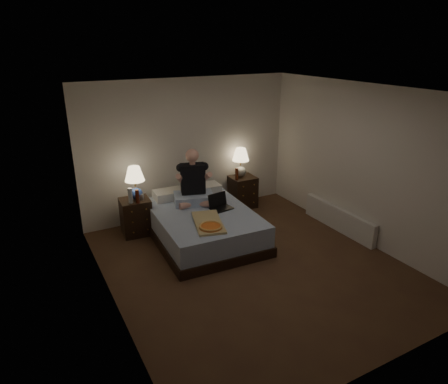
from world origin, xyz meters
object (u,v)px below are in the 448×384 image
water_bottle (130,196)px  radiator (339,219)px  nightstand_left (136,217)px  lamp_right (241,162)px  laptop (222,202)px  soda_can (142,197)px  pizza_box (211,227)px  lamp_left (135,183)px  bed (203,225)px  beer_bottle_right (237,174)px  nightstand_right (243,192)px  person (193,177)px  beer_bottle_left (137,196)px

water_bottle → radiator: size_ratio=0.16×
nightstand_left → radiator: nightstand_left is taller
lamp_right → water_bottle: size_ratio=2.24×
laptop → radiator: (1.90, -0.74, -0.42)m
radiator → soda_can: bearing=154.3°
soda_can → pizza_box: bearing=-64.7°
lamp_right → nightstand_left: bearing=-174.2°
lamp_right → water_bottle: (-2.26, -0.33, -0.15)m
pizza_box → radiator: pizza_box is taller
pizza_box → lamp_left: bearing=131.3°
bed → radiator: 2.35m
beer_bottle_right → laptop: (-0.79, -0.86, -0.11)m
water_bottle → laptop: water_bottle is taller
lamp_left → beer_bottle_right: size_ratio=2.43×
nightstand_left → radiator: bearing=-21.8°
soda_can → beer_bottle_right: bearing=4.6°
nightstand_right → pizza_box: bearing=-131.9°
bed → person: bearing=89.9°
person → laptop: (0.29, -0.46, -0.35)m
bed → soda_can: (-0.80, 0.66, 0.42)m
person → radiator: bearing=-11.6°
beer_bottle_right → nightstand_left: bearing=-177.8°
nightstand_left → nightstand_right: bearing=8.5°
nightstand_right → bed: bearing=-143.4°
lamp_left → water_bottle: bearing=-135.5°
beer_bottle_right → person: 1.17m
person → radiator: 2.61m
lamp_left → pizza_box: lamp_left is taller
nightstand_left → beer_bottle_right: (2.00, 0.08, 0.42)m
beer_bottle_left → laptop: 1.36m
radiator → bed: bearing=160.3°
radiator → nightstand_right: bearing=118.7°
lamp_left → lamp_right: bearing=5.5°
lamp_left → radiator: lamp_left is taller
nightstand_right → radiator: bearing=-59.6°
person → radiator: size_ratio=0.58×
water_bottle → person: 1.06m
lamp_left → beer_bottle_left: lamp_left is taller
nightstand_left → soda_can: soda_can is taller
soda_can → beer_bottle_right: size_ratio=0.43×
beer_bottle_left → pizza_box: 1.42m
bed → soda_can: soda_can is taller
person → lamp_right: bearing=40.9°
nightstand_left → beer_bottle_left: beer_bottle_left is taller
nightstand_left → nightstand_right: nightstand_left is taller
nightstand_left → laptop: size_ratio=1.82×
laptop → radiator: 2.08m
bed → water_bottle: water_bottle is taller
bed → lamp_right: bearing=40.2°
beer_bottle_left → person: (0.92, -0.15, 0.23)m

